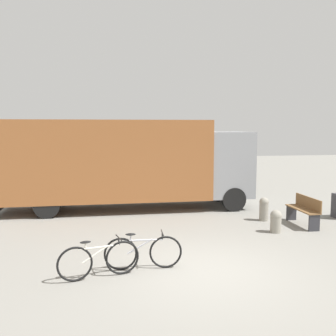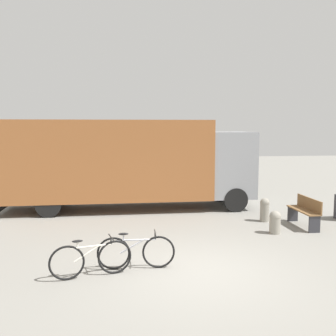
{
  "view_description": "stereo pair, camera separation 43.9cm",
  "coord_description": "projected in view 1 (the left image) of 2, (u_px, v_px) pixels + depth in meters",
  "views": [
    {
      "loc": [
        -2.02,
        -7.53,
        3.06
      ],
      "look_at": [
        -0.09,
        4.44,
        1.73
      ],
      "focal_mm": 40.0,
      "sensor_mm": 36.0,
      "label": 1
    },
    {
      "loc": [
        -1.58,
        -7.59,
        3.06
      ],
      "look_at": [
        -0.09,
        4.44,
        1.73
      ],
      "focal_mm": 40.0,
      "sensor_mm": 36.0,
      "label": 2
    }
  ],
  "objects": [
    {
      "name": "delivery_truck",
      "position": [
        126.0,
        161.0,
        13.82
      ],
      "size": [
        9.16,
        2.27,
        3.31
      ],
      "rotation": [
        0.0,
        0.0,
        0.0
      ],
      "color": "#99592D",
      "rests_on": "ground"
    },
    {
      "name": "ground_plane",
      "position": [
        205.0,
        270.0,
        8.04
      ],
      "size": [
        60.0,
        60.0,
        0.0
      ],
      "primitive_type": "plane",
      "color": "gray"
    },
    {
      "name": "bicycle_near",
      "position": [
        99.0,
        260.0,
        7.58
      ],
      "size": [
        1.65,
        0.53,
        0.81
      ],
      "rotation": [
        0.0,
        0.0,
        0.23
      ],
      "color": "black",
      "rests_on": "ground"
    },
    {
      "name": "bicycle_middle",
      "position": [
        143.0,
        252.0,
        8.06
      ],
      "size": [
        1.69,
        0.44,
        0.81
      ],
      "rotation": [
        0.0,
        0.0,
        -0.03
      ],
      "color": "black",
      "rests_on": "ground"
    },
    {
      "name": "park_bench",
      "position": [
        304.0,
        209.0,
        11.65
      ],
      "size": [
        0.42,
        1.47,
        0.9
      ],
      "rotation": [
        0.0,
        0.0,
        1.58
      ],
      "color": "brown",
      "rests_on": "ground"
    },
    {
      "name": "bollard_near_bench",
      "position": [
        276.0,
        220.0,
        10.88
      ],
      "size": [
        0.33,
        0.33,
        0.66
      ],
      "color": "gray",
      "rests_on": "ground"
    },
    {
      "name": "bollard_far_bench",
      "position": [
        264.0,
        208.0,
        12.25
      ],
      "size": [
        0.3,
        0.3,
        0.77
      ],
      "color": "gray",
      "rests_on": "ground"
    }
  ]
}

